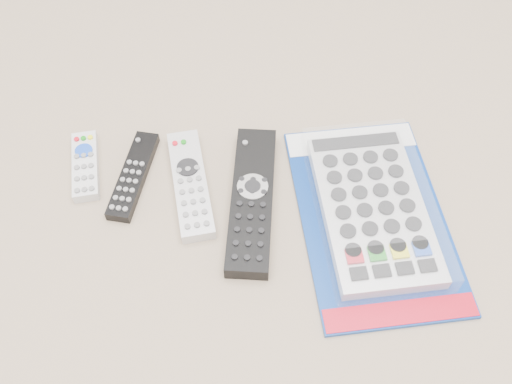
{
  "coord_description": "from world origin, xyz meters",
  "views": [
    {
      "loc": [
        0.06,
        -0.52,
        0.73
      ],
      "look_at": [
        0.06,
        -0.01,
        0.01
      ],
      "focal_mm": 40.0,
      "sensor_mm": 36.0,
      "label": 1
    }
  ],
  "objects_px": {
    "remote_silver_dvd": "(190,184)",
    "remote_small_grey": "(85,166)",
    "remote_large_black": "(252,199)",
    "remote_slim_black": "(133,176)",
    "jumbo_remote_packaged": "(373,208)"
  },
  "relations": [
    {
      "from": "remote_small_grey",
      "to": "remote_silver_dvd",
      "type": "bearing_deg",
      "value": -23.1
    },
    {
      "from": "remote_small_grey",
      "to": "remote_large_black",
      "type": "relative_size",
      "value": 0.52
    },
    {
      "from": "remote_slim_black",
      "to": "jumbo_remote_packaged",
      "type": "height_order",
      "value": "jumbo_remote_packaged"
    },
    {
      "from": "remote_large_black",
      "to": "jumbo_remote_packaged",
      "type": "bearing_deg",
      "value": -2.79
    },
    {
      "from": "remote_silver_dvd",
      "to": "remote_large_black",
      "type": "relative_size",
      "value": 0.79
    },
    {
      "from": "remote_large_black",
      "to": "jumbo_remote_packaged",
      "type": "xyz_separation_m",
      "value": [
        0.18,
        -0.02,
        0.01
      ]
    },
    {
      "from": "remote_small_grey",
      "to": "remote_large_black",
      "type": "distance_m",
      "value": 0.28
    },
    {
      "from": "remote_slim_black",
      "to": "remote_small_grey",
      "type": "bearing_deg",
      "value": 175.94
    },
    {
      "from": "jumbo_remote_packaged",
      "to": "remote_silver_dvd",
      "type": "bearing_deg",
      "value": 162.52
    },
    {
      "from": "remote_slim_black",
      "to": "remote_silver_dvd",
      "type": "xyz_separation_m",
      "value": [
        0.09,
        -0.02,
        0.0
      ]
    },
    {
      "from": "remote_slim_black",
      "to": "remote_silver_dvd",
      "type": "bearing_deg",
      "value": -0.79
    },
    {
      "from": "remote_silver_dvd",
      "to": "remote_small_grey",
      "type": "bearing_deg",
      "value": 156.46
    },
    {
      "from": "remote_small_grey",
      "to": "remote_slim_black",
      "type": "relative_size",
      "value": 0.8
    },
    {
      "from": "remote_slim_black",
      "to": "jumbo_remote_packaged",
      "type": "relative_size",
      "value": 0.45
    },
    {
      "from": "remote_slim_black",
      "to": "remote_large_black",
      "type": "distance_m",
      "value": 0.2
    }
  ]
}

